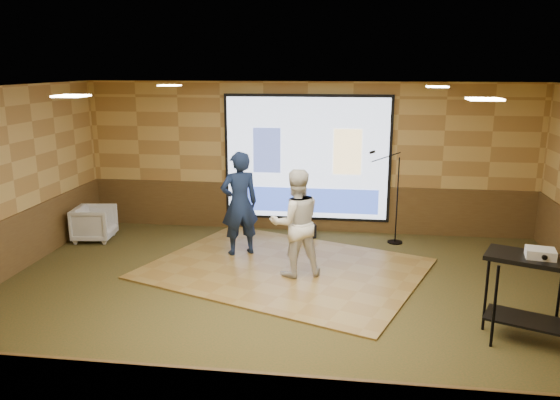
# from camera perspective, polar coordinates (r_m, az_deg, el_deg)

# --- Properties ---
(ground) EXTENTS (9.00, 9.00, 0.00)m
(ground) POSITION_cam_1_polar(r_m,az_deg,el_deg) (8.03, 0.51, -10.37)
(ground) COLOR #2C3618
(ground) RESTS_ON ground
(room_shell) EXTENTS (9.04, 7.04, 3.02)m
(room_shell) POSITION_cam_1_polar(r_m,az_deg,el_deg) (7.42, 0.55, 4.54)
(room_shell) COLOR tan
(room_shell) RESTS_ON ground
(wainscot_back) EXTENTS (9.00, 0.04, 0.95)m
(wainscot_back) POSITION_cam_1_polar(r_m,az_deg,el_deg) (11.14, 2.77, -0.80)
(wainscot_back) COLOR #4E341A
(wainscot_back) RESTS_ON ground
(projector_screen) EXTENTS (3.32, 0.06, 2.52)m
(projector_screen) POSITION_cam_1_polar(r_m,az_deg,el_deg) (10.89, 2.81, 4.23)
(projector_screen) COLOR black
(projector_screen) RESTS_ON room_shell
(downlight_nw) EXTENTS (0.32, 0.32, 0.02)m
(downlight_nw) POSITION_cam_1_polar(r_m,az_deg,el_deg) (9.59, -11.47, 11.66)
(downlight_nw) COLOR beige
(downlight_nw) RESTS_ON room_shell
(downlight_ne) EXTENTS (0.32, 0.32, 0.02)m
(downlight_ne) POSITION_cam_1_polar(r_m,az_deg,el_deg) (9.16, 16.12, 11.30)
(downlight_ne) COLOR beige
(downlight_ne) RESTS_ON room_shell
(downlight_sw) EXTENTS (0.32, 0.32, 0.02)m
(downlight_sw) POSITION_cam_1_polar(r_m,az_deg,el_deg) (6.56, -20.98, 10.12)
(downlight_sw) COLOR beige
(downlight_sw) RESTS_ON room_shell
(downlight_se) EXTENTS (0.32, 0.32, 0.02)m
(downlight_se) POSITION_cam_1_polar(r_m,az_deg,el_deg) (5.91, 20.59, 9.83)
(downlight_se) COLOR beige
(downlight_se) RESTS_ON room_shell
(dance_floor) EXTENTS (5.14, 4.55, 0.03)m
(dance_floor) POSITION_cam_1_polar(r_m,az_deg,el_deg) (9.14, 0.50, -7.16)
(dance_floor) COLOR olive
(dance_floor) RESTS_ON ground
(player_left) EXTENTS (0.80, 0.70, 1.84)m
(player_left) POSITION_cam_1_polar(r_m,az_deg,el_deg) (9.56, -4.25, -0.36)
(player_left) COLOR #131F3E
(player_left) RESTS_ON dance_floor
(player_right) EXTENTS (1.02, 0.91, 1.72)m
(player_right) POSITION_cam_1_polar(r_m,az_deg,el_deg) (8.58, 1.64, -2.40)
(player_right) COLOR silver
(player_right) RESTS_ON dance_floor
(av_table) EXTENTS (1.04, 0.55, 1.09)m
(av_table) POSITION_cam_1_polar(r_m,az_deg,el_deg) (7.27, 24.67, -7.63)
(av_table) COLOR black
(av_table) RESTS_ON ground
(projector) EXTENTS (0.37, 0.33, 0.11)m
(projector) POSITION_cam_1_polar(r_m,az_deg,el_deg) (7.15, 25.56, -5.04)
(projector) COLOR white
(projector) RESTS_ON av_table
(mic_stand) EXTENTS (0.70, 0.29, 1.78)m
(mic_stand) POSITION_cam_1_polar(r_m,az_deg,el_deg) (10.55, 11.74, -1.83)
(mic_stand) COLOR black
(mic_stand) RESTS_ON ground
(banquet_chair) EXTENTS (0.81, 0.79, 0.66)m
(banquet_chair) POSITION_cam_1_polar(r_m,az_deg,el_deg) (11.13, -18.81, -2.33)
(banquet_chair) COLOR gray
(banquet_chair) RESTS_ON ground
(duffel_bag) EXTENTS (0.51, 0.44, 0.27)m
(duffel_bag) POSITION_cam_1_polar(r_m,az_deg,el_deg) (10.76, 2.48, -3.22)
(duffel_bag) COLOR black
(duffel_bag) RESTS_ON ground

